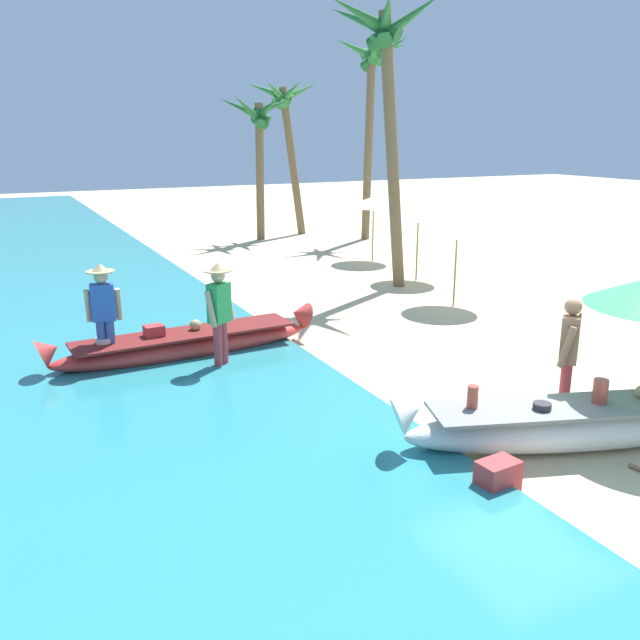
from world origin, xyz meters
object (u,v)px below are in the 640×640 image
object	(u,v)px
person_vendor_assistant	(104,309)
cooler_box	(498,476)
palm_tree_far_behind	(386,58)
person_vendor_hatted	(219,309)
boat_white_foreground	(580,424)
palm_tree_mid_cluster	(285,113)
boat_red_midground	(186,344)
person_tourist_customer	(568,353)
palm_tree_tall_inland	(258,126)
palm_tree_leaning_seaward	(371,78)

from	to	relation	value
person_vendor_assistant	cooler_box	xyz separation A→B (m)	(3.07, -5.82, -0.84)
palm_tree_far_behind	person_vendor_hatted	bearing A→B (deg)	-143.82
boat_white_foreground	palm_tree_mid_cluster	size ratio (longest dim) A/B	0.83
palm_tree_mid_cluster	person_vendor_hatted	bearing A→B (deg)	-117.71
boat_red_midground	person_vendor_assistant	size ratio (longest dim) A/B	2.73
boat_red_midground	person_tourist_customer	xyz separation A→B (m)	(3.79, -4.77, 0.70)
person_tourist_customer	palm_tree_tall_inland	xyz separation A→B (m)	(2.18, 16.52, 2.96)
boat_white_foreground	cooler_box	distance (m)	1.64
palm_tree_far_behind	cooler_box	distance (m)	11.06
palm_tree_leaning_seaward	palm_tree_mid_cluster	distance (m)	3.32
cooler_box	palm_tree_leaning_seaward	bearing A→B (deg)	58.71
cooler_box	palm_tree_far_behind	bearing A→B (deg)	60.61
boat_red_midground	palm_tree_tall_inland	distance (m)	13.68
boat_white_foreground	person_vendor_hatted	size ratio (longest dim) A/B	2.62
boat_white_foreground	palm_tree_tall_inland	xyz separation A→B (m)	(2.59, 17.19, 3.60)
palm_tree_tall_inland	cooler_box	distance (m)	18.45
person_tourist_customer	palm_tree_leaning_seaward	distance (m)	16.64
cooler_box	boat_red_midground	bearing A→B (deg)	101.54
palm_tree_leaning_seaward	cooler_box	distance (m)	18.55
boat_white_foreground	palm_tree_tall_inland	world-z (taller)	palm_tree_tall_inland
person_tourist_customer	palm_tree_tall_inland	bearing A→B (deg)	82.49
palm_tree_tall_inland	cooler_box	xyz separation A→B (m)	(-4.18, -17.58, -3.74)
boat_red_midground	palm_tree_mid_cluster	xyz separation A→B (m)	(7.27, 12.35, 4.09)
boat_white_foreground	person_vendor_assistant	bearing A→B (deg)	130.64
boat_red_midground	person_vendor_assistant	bearing A→B (deg)	-179.86
person_vendor_assistant	palm_tree_leaning_seaward	world-z (taller)	palm_tree_leaning_seaward
person_tourist_customer	palm_tree_mid_cluster	distance (m)	17.79
palm_tree_leaning_seaward	cooler_box	size ratio (longest dim) A/B	15.39
boat_white_foreground	cooler_box	xyz separation A→B (m)	(-1.59, -0.39, -0.13)
person_vendor_hatted	person_vendor_assistant	distance (m)	1.84
person_vendor_hatted	palm_tree_tall_inland	size ratio (longest dim) A/B	0.35
boat_red_midground	palm_tree_tall_inland	xyz separation A→B (m)	(5.97, 11.75, 3.65)
palm_tree_leaning_seaward	person_vendor_assistant	bearing A→B (deg)	-136.69
boat_red_midground	person_vendor_hatted	distance (m)	1.17
boat_red_midground	palm_tree_mid_cluster	distance (m)	14.90
boat_red_midground	palm_tree_mid_cluster	size ratio (longest dim) A/B	0.86
palm_tree_leaning_seaward	boat_red_midground	bearing A→B (deg)	-133.07
boat_white_foreground	person_vendor_hatted	world-z (taller)	person_vendor_hatted
boat_white_foreground	palm_tree_far_behind	world-z (taller)	palm_tree_far_behind
boat_white_foreground	person_tourist_customer	size ratio (longest dim) A/B	2.74
boat_red_midground	boat_white_foreground	bearing A→B (deg)	-58.15
cooler_box	person_tourist_customer	bearing A→B (deg)	22.31
palm_tree_far_behind	palm_tree_mid_cluster	bearing A→B (deg)	80.62
person_tourist_customer	palm_tree_leaning_seaward	xyz separation A→B (m)	(5.73, 14.95, 4.52)
person_tourist_customer	palm_tree_far_behind	xyz separation A→B (m)	(1.96, 7.90, 4.37)
palm_tree_leaning_seaward	cooler_box	world-z (taller)	palm_tree_leaning_seaward
person_vendor_hatted	palm_tree_mid_cluster	world-z (taller)	palm_tree_mid_cluster
palm_tree_far_behind	cooler_box	size ratio (longest dim) A/B	15.03
person_tourist_customer	person_vendor_hatted	bearing A→B (deg)	130.96
palm_tree_tall_inland	cooler_box	size ratio (longest dim) A/B	11.26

